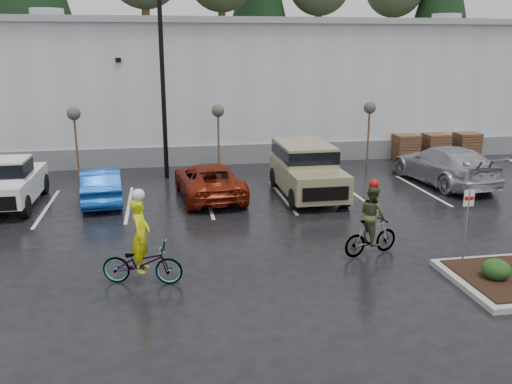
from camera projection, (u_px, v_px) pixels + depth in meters
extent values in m
plane|color=black|center=(331.00, 280.00, 14.01)|extent=(120.00, 120.00, 0.00)
cube|color=silver|center=(226.00, 84.00, 34.01)|extent=(60.00, 15.00, 7.00)
cube|color=slate|center=(245.00, 154.00, 27.62)|extent=(60.00, 0.12, 1.00)
cube|color=#999B9E|center=(226.00, 25.00, 33.08)|extent=(60.50, 15.50, 0.30)
cube|color=#23421B|center=(200.00, 74.00, 56.00)|extent=(80.00, 25.00, 6.00)
cylinder|color=black|center=(163.00, 78.00, 23.57)|extent=(0.20, 0.20, 9.00)
cylinder|color=#503620|center=(77.00, 147.00, 24.67)|extent=(0.10, 0.10, 2.80)
sphere|color=#463E38|center=(74.00, 114.00, 24.28)|extent=(0.60, 0.60, 0.60)
cylinder|color=#503620|center=(219.00, 142.00, 25.75)|extent=(0.10, 0.10, 2.80)
sphere|color=#463E38|center=(218.00, 111.00, 25.36)|extent=(0.60, 0.60, 0.60)
cylinder|color=#503620|center=(368.00, 138.00, 27.00)|extent=(0.10, 0.10, 2.80)
sphere|color=#463E38|center=(370.00, 108.00, 26.61)|extent=(0.60, 0.60, 0.60)
cube|color=#503620|center=(405.00, 147.00, 28.56)|extent=(1.20, 1.20, 1.35)
cube|color=#503620|center=(435.00, 146.00, 28.84)|extent=(1.20, 1.20, 1.35)
cube|color=#503620|center=(466.00, 145.00, 29.14)|extent=(1.20, 1.20, 1.35)
ellipsoid|color=#143813|center=(496.00, 269.00, 13.62)|extent=(0.70, 0.70, 0.52)
cylinder|color=gray|center=(466.00, 229.00, 14.55)|extent=(0.05, 0.05, 2.20)
cube|color=white|center=(469.00, 198.00, 14.32)|extent=(0.30, 0.02, 0.45)
cube|color=red|center=(469.00, 198.00, 14.32)|extent=(0.26, 0.02, 0.10)
imported|color=#0D4096|center=(101.00, 185.00, 20.82)|extent=(1.88, 4.27, 1.36)
imported|color=maroon|center=(209.00, 180.00, 21.45)|extent=(2.71, 5.16, 1.38)
imported|color=#B1B4B9|center=(444.00, 165.00, 23.55)|extent=(2.95, 5.96, 1.66)
imported|color=#3F3F44|center=(142.00, 263.00, 13.68)|extent=(2.16, 1.17, 1.08)
imported|color=#C7CC0B|center=(141.00, 235.00, 13.49)|extent=(0.60, 0.77, 1.88)
sphere|color=silver|center=(138.00, 195.00, 13.21)|extent=(0.31, 0.31, 0.31)
imported|color=#3F3F44|center=(371.00, 237.00, 15.57)|extent=(1.80, 0.97, 1.08)
imported|color=#3A4424|center=(372.00, 215.00, 15.40)|extent=(0.67, 0.92, 1.70)
sphere|color=#990C0C|center=(374.00, 184.00, 15.16)|extent=(0.28, 0.28, 0.28)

